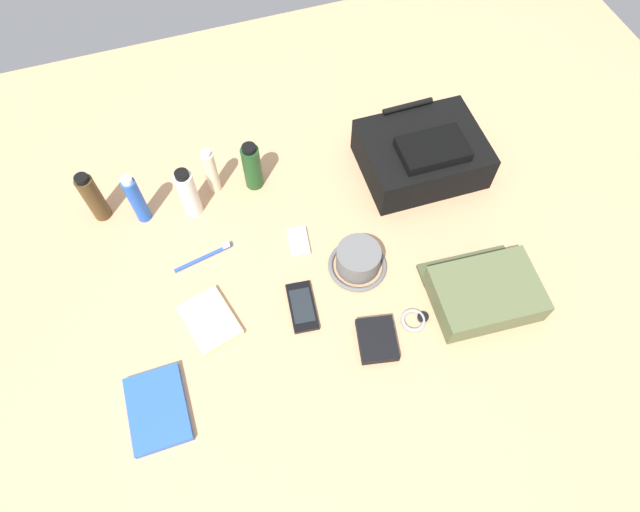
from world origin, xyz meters
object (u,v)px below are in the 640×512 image
Objects in this scene: backpack at (422,154)px; cell_phone at (302,307)px; toothbrush at (207,256)px; wallet at (377,340)px; wristwatch at (415,320)px; bucket_hat at (358,260)px; notepad at (210,320)px; cologne_bottle at (93,197)px; shampoo_bottle at (252,167)px; paperback_novel at (158,409)px; toiletry_pouch at (484,292)px; toothpaste_tube at (188,193)px; media_player at (299,241)px; deodorant_spray at (136,199)px; lotion_bottle at (211,171)px.

backpack is 0.56m from cell_phone.
wallet is at bearing -46.88° from toothbrush.
wristwatch is 0.44× the size of toothbrush.
bucket_hat is 0.40m from notepad.
cologne_bottle is 0.43m from shampoo_bottle.
toiletry_pouch is at bearing 1.38° from paperback_novel.
shampoo_bottle is (0.18, 0.04, -0.00)m from toothpaste_tube.
cell_phone is (-0.46, -0.32, -0.05)m from backpack.
paperback_novel is 0.41m from cell_phone.
media_player is (-0.39, 0.30, -0.03)m from toiletry_pouch.
lotion_bottle is at bearing 9.33° from deodorant_spray.
backpack is 2.14× the size of lotion_bottle.
cologne_bottle reaches higher than bucket_hat.
toiletry_pouch is at bearing -92.67° from backpack.
toothbrush is 1.47× the size of wallet.
toiletry_pouch is at bearing -44.60° from lotion_bottle.
backpack is 3.73× the size of media_player.
toothbrush is at bearing 144.73° from wallet.
wallet is at bearing -169.03° from wristwatch.
toiletry_pouch is 0.45m from cell_phone.
shampoo_bottle is at bearing 168.34° from backpack.
shampoo_bottle is 0.86× the size of paperback_novel.
paperback_novel reaches higher than wristwatch.
paperback_novel is 0.41m from toothbrush.
toiletry_pouch is 2.98× the size of media_player.
toothbrush is 0.19m from notepad.
paperback_novel is at bearing -168.86° from wallet.
backpack is 2.05× the size of toothpaste_tube.
lotion_bottle is at bearing 170.56° from shampoo_bottle.
wallet reaches higher than media_player.
cell_phone is 1.96× the size of wristwatch.
paperback_novel is at bearing -178.50° from wristwatch.
toiletry_pouch is 1.67× the size of toothbrush.
toiletry_pouch is 0.70m from shampoo_bottle.
toothbrush is at bearing 131.63° from cell_phone.
toothpaste_tube is (0.13, -0.02, -0.00)m from deodorant_spray.
cologne_bottle is at bearing 148.21° from bucket_hat.
cell_phone is at bearing -145.23° from backpack.
bucket_hat is at bearing 145.08° from toiletry_pouch.
media_player is (-0.12, 0.12, -0.03)m from bucket_hat.
cell_phone is (-0.44, 0.12, -0.03)m from toiletry_pouch.
toothpaste_tube reaches higher than toiletry_pouch.
cologne_bottle is (-0.61, 0.38, 0.05)m from bucket_hat.
bucket_hat is at bearing 21.01° from cell_phone.
toiletry_pouch is 0.92m from deodorant_spray.
toothpaste_tube is at bearing 117.36° from cell_phone.
wristwatch is at bearing 1.50° from paperback_novel.
deodorant_spray is at bearing 142.78° from wallet.
cell_phone is (0.33, -0.40, -0.08)m from deodorant_spray.
cell_phone is at bearing -158.99° from bucket_hat.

